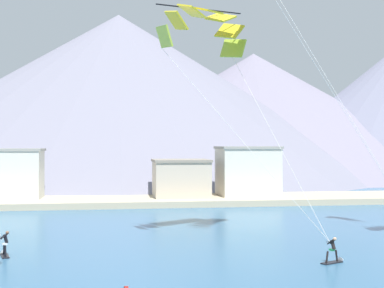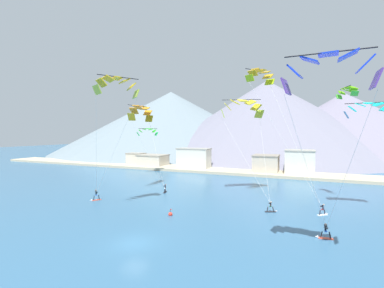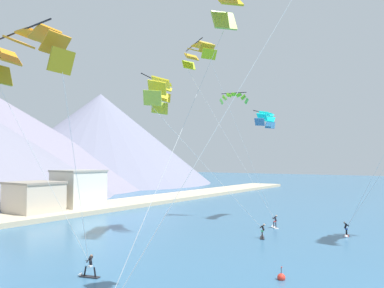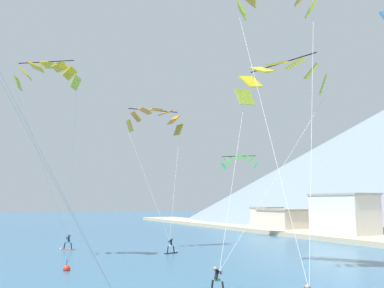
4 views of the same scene
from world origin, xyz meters
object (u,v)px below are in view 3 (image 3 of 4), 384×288
object	(u,v)px
kitesurfer_near_trail	(262,234)
race_marker_buoy	(281,277)
kitesurfer_far_left	(274,224)
parafoil_kite_distant_high_outer	(234,97)
kitesurfer_mid_center	(346,232)
parafoil_kite_near_trail	(160,92)
parafoil_kite_near_lead	(30,50)
kitesurfer_near_lead	(87,271)
parafoil_kite_distant_low_drift	(266,118)
parafoil_kite_far_left	(199,54)

from	to	relation	value
kitesurfer_near_trail	race_marker_buoy	distance (m)	14.12
kitesurfer_far_left	parafoil_kite_distant_high_outer	world-z (taller)	parafoil_kite_distant_high_outer
kitesurfer_mid_center	kitesurfer_far_left	distance (m)	8.54
kitesurfer_far_left	parafoil_kite_near_trail	world-z (taller)	parafoil_kite_near_trail
kitesurfer_mid_center	parafoil_kite_near_lead	bearing A→B (deg)	158.89
kitesurfer_near_lead	parafoil_kite_near_trail	xyz separation A→B (m)	(13.33, 4.26, 15.25)
parafoil_kite_distant_low_drift	race_marker_buoy	size ratio (longest dim) A/B	5.94
parafoil_kite_near_lead	parafoil_kite_distant_high_outer	xyz separation A→B (m)	(34.42, 4.15, 2.35)
kitesurfer_mid_center	race_marker_buoy	size ratio (longest dim) A/B	1.74
parafoil_kite_near_trail	parafoil_kite_distant_high_outer	xyz separation A→B (m)	(16.16, -0.48, 1.69)
parafoil_kite_distant_high_outer	race_marker_buoy	xyz separation A→B (m)	(-22.32, -15.41, -17.23)
kitesurfer_near_lead	kitesurfer_mid_center	bearing A→B (deg)	-25.44
kitesurfer_far_left	parafoil_kite_near_lead	world-z (taller)	parafoil_kite_near_lead
parafoil_kite_distant_low_drift	kitesurfer_near_trail	bearing A→B (deg)	-159.14
kitesurfer_near_lead	race_marker_buoy	size ratio (longest dim) A/B	1.75
parafoil_kite_distant_low_drift	kitesurfer_near_lead	bearing A→B (deg)	179.47
parafoil_kite_distant_high_outer	race_marker_buoy	size ratio (longest dim) A/B	3.97
kitesurfer_mid_center	parafoil_kite_distant_low_drift	bearing A→B (deg)	62.71
kitesurfer_near_trail	parafoil_kite_near_trail	size ratio (longest dim) A/B	0.11
kitesurfer_near_lead	parafoil_kite_near_lead	size ratio (longest dim) A/B	0.12
race_marker_buoy	parafoil_kite_near_lead	bearing A→B (deg)	137.06
parafoil_kite_near_lead	parafoil_kite_distant_low_drift	xyz separation A→B (m)	(36.37, 0.08, -0.67)
parafoil_kite_near_trail	parafoil_kite_distant_low_drift	size ratio (longest dim) A/B	2.62
kitesurfer_mid_center	parafoil_kite_far_left	world-z (taller)	parafoil_kite_far_left
kitesurfer_mid_center	parafoil_kite_far_left	xyz separation A→B (m)	(-8.44, 13.56, 19.92)
kitesurfer_near_lead	parafoil_kite_distant_low_drift	bearing A→B (deg)	-0.53
kitesurfer_far_left	kitesurfer_near_trail	bearing A→B (deg)	-168.99
parafoil_kite_far_left	parafoil_kite_distant_low_drift	size ratio (longest dim) A/B	3.32
kitesurfer_far_left	parafoil_kite_near_trail	bearing A→B (deg)	148.47
kitesurfer_near_lead	kitesurfer_mid_center	distance (m)	28.08
kitesurfer_near_lead	kitesurfer_mid_center	world-z (taller)	kitesurfer_near_lead
parafoil_kite_near_trail	parafoil_kite_distant_high_outer	bearing A→B (deg)	-1.70
kitesurfer_mid_center	kitesurfer_far_left	xyz separation A→B (m)	(0.70, 8.51, 0.02)
kitesurfer_mid_center	kitesurfer_far_left	world-z (taller)	kitesurfer_far_left
parafoil_kite_near_lead	parafoil_kite_near_trail	size ratio (longest dim) A/B	0.94
parafoil_kite_distant_low_drift	race_marker_buoy	xyz separation A→B (m)	(-24.26, -11.35, -14.21)
parafoil_kite_near_lead	parafoil_kite_far_left	world-z (taller)	parafoil_kite_far_left
parafoil_kite_distant_low_drift	parafoil_kite_far_left	bearing A→B (deg)	172.99
parafoil_kite_distant_high_outer	parafoil_kite_distant_low_drift	distance (m)	5.42
parafoil_kite_near_lead	kitesurfer_mid_center	bearing A→B (deg)	-21.11
parafoil_kite_far_left	race_marker_buoy	xyz separation A→B (m)	(-9.74, -13.13, -20.20)
kitesurfer_near_lead	parafoil_kite_near_trail	size ratio (longest dim) A/B	0.11
parafoil_kite_distant_high_outer	parafoil_kite_far_left	bearing A→B (deg)	-169.72
kitesurfer_mid_center	parafoil_kite_near_lead	xyz separation A→B (m)	(-30.29, 11.69, 14.60)
parafoil_kite_near_trail	parafoil_kite_far_left	size ratio (longest dim) A/B	0.79
kitesurfer_near_trail	parafoil_kite_distant_high_outer	world-z (taller)	parafoil_kite_distant_high_outer
parafoil_kite_near_trail	parafoil_kite_distant_low_drift	world-z (taller)	parafoil_kite_near_trail
kitesurfer_near_trail	parafoil_kite_near_lead	size ratio (longest dim) A/B	0.12
parafoil_kite_near_lead	parafoil_kite_far_left	xyz separation A→B (m)	(21.85, 1.87, 5.33)
kitesurfer_mid_center	parafoil_kite_near_lead	size ratio (longest dim) A/B	0.12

